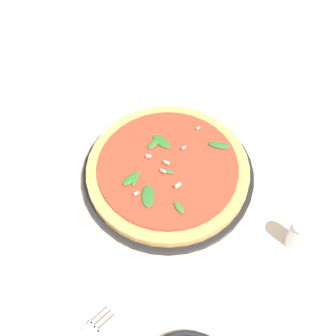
# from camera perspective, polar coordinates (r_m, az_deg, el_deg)

# --- Properties ---
(ground_plane) EXTENTS (6.00, 6.00, 0.00)m
(ground_plane) POSITION_cam_1_polar(r_m,az_deg,el_deg) (0.91, 2.27, -1.21)
(ground_plane) COLOR beige
(pizza_arugula_main) EXTENTS (0.33, 0.33, 0.05)m
(pizza_arugula_main) POSITION_cam_1_polar(r_m,az_deg,el_deg) (0.90, -0.01, -0.46)
(pizza_arugula_main) COLOR black
(pizza_arugula_main) RESTS_ON ground_plane
(shaker_pepper) EXTENTS (0.03, 0.03, 0.07)m
(shaker_pepper) POSITION_cam_1_polar(r_m,az_deg,el_deg) (0.85, 15.47, -7.78)
(shaker_pepper) COLOR silver
(shaker_pepper) RESTS_ON ground_plane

